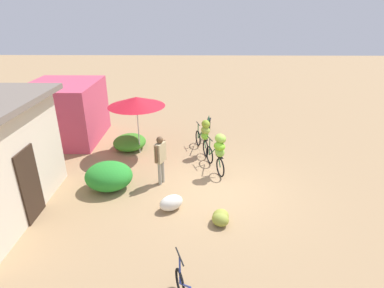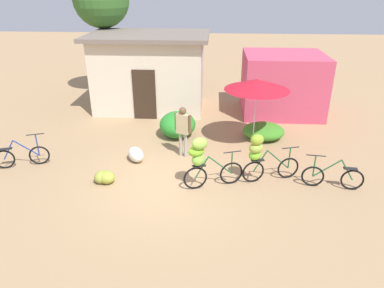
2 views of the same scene
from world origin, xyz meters
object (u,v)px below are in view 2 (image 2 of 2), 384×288
Objects in this scene: produce_sack at (136,154)px; person_vendor at (183,127)px; bicycle_by_shop at (332,177)px; bicycle_center_loaded at (261,154)px; building_low at (150,71)px; shop_pink at (282,84)px; bicycle_near_pile at (203,158)px; market_umbrella at (257,85)px; tree_behind_building at (101,0)px; bicycle_leftmost at (22,156)px; banana_pile_on_ground at (104,177)px.

produce_sack is 1.70m from person_vendor.
bicycle_center_loaded is at bearing 173.00° from bicycle_by_shop.
bicycle_by_shop is at bearing -46.87° from building_low.
bicycle_by_shop is 2.31× the size of produce_sack.
bicycle_by_shop is at bearing -21.75° from person_vendor.
shop_pink is 7.02m from bicycle_near_pile.
produce_sack is at bearing -163.49° from person_vendor.
building_low reaches higher than shop_pink.
bicycle_center_loaded is at bearing -91.45° from market_umbrella.
shop_pink is at bearing -2.97° from building_low.
shop_pink is (5.56, -0.29, -0.37)m from building_low.
building_low is at bearing 110.94° from person_vendor.
tree_behind_building reaches higher than building_low.
bicycle_near_pile is at bearing -9.18° from bicycle_leftmost.
bicycle_near_pile is 2.22× the size of banana_pile_on_ground.
tree_behind_building is 3.46× the size of bicycle_by_shop.
produce_sack is 0.43× the size of person_vendor.
building_low is 5.08m from person_vendor.
bicycle_near_pile is (5.46, -0.88, 0.57)m from bicycle_leftmost.
shop_pink is at bearing 66.68° from market_umbrella.
bicycle_near_pile is at bearing -116.01° from shop_pink.
bicycle_near_pile is 3.55m from bicycle_by_shop.
bicycle_near_pile is (-3.07, -6.30, -0.32)m from shop_pink.
person_vendor is at bearing 158.25° from bicycle_by_shop.
bicycle_center_loaded is (1.57, 0.44, -0.06)m from bicycle_near_pile.
bicycle_leftmost is (-2.98, -5.70, -1.26)m from building_low.
building_low is at bearing 133.13° from bicycle_by_shop.
bicycle_leftmost is at bearing -163.64° from market_umbrella.
bicycle_leftmost is at bearing 176.40° from bicycle_center_loaded.
shop_pink is 8.66m from tree_behind_building.
bicycle_leftmost is (-7.10, -2.08, -1.75)m from market_umbrella.
bicycle_by_shop is at bearing 3.33° from bicycle_near_pile.
bicycle_leftmost is 0.92× the size of bicycle_center_loaded.
produce_sack is at bearing 9.50° from bicycle_leftmost.
tree_behind_building reaches higher than market_umbrella.
market_umbrella is at bearing 61.12° from bicycle_near_pile.
banana_pile_on_ground is at bearing -146.63° from market_umbrella.
bicycle_near_pile reaches higher than produce_sack.
bicycle_near_pile is 2.30× the size of produce_sack.
bicycle_near_pile is 2.66m from produce_sack.
shop_pink is 1.98× the size of bicycle_by_shop.
bicycle_center_loaded is at bearing -3.60° from bicycle_leftmost.
person_vendor is at bearing -57.04° from tree_behind_building.
building_low reaches higher than market_umbrella.
banana_pile_on_ground is at bearing -114.22° from produce_sack.
building_low is 7.07× the size of produce_sack.
tree_behind_building is 8.00× the size of produce_sack.
bicycle_leftmost is 2.85m from banana_pile_on_ground.
bicycle_by_shop is 2.22× the size of banana_pile_on_ground.
produce_sack is at bearing 164.84° from bicycle_center_loaded.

